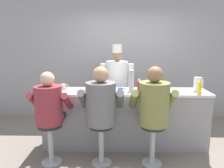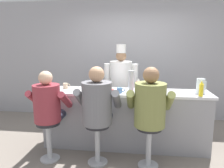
{
  "view_description": "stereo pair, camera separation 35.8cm",
  "coord_description": "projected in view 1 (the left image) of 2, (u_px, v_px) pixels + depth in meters",
  "views": [
    {
      "loc": [
        -0.14,
        -3.25,
        1.75
      ],
      "look_at": [
        -0.22,
        0.27,
        1.08
      ],
      "focal_mm": 35.0,
      "sensor_mm": 36.0,
      "label": 1
    },
    {
      "loc": [
        0.22,
        -3.23,
        1.75
      ],
      "look_at": [
        -0.22,
        0.27,
        1.08
      ],
      "focal_mm": 35.0,
      "sensor_mm": 36.0,
      "label": 2
    }
  ],
  "objects": [
    {
      "name": "mustard_bottle_yellow",
      "position": [
        200.0,
        87.0,
        3.38
      ],
      "size": [
        0.06,
        0.06,
        0.23
      ],
      "color": "yellow",
      "rests_on": "diner_counter"
    },
    {
      "name": "hot_sauce_bottle_orange",
      "position": [
        159.0,
        89.0,
        3.48
      ],
      "size": [
        0.03,
        0.03,
        0.13
      ],
      "color": "orange",
      "rests_on": "diner_counter"
    },
    {
      "name": "diner_seated_olive",
      "position": [
        153.0,
        106.0,
        3.08
      ],
      "size": [
        0.65,
        0.64,
        1.43
      ],
      "color": "#B2B5BA",
      "rests_on": "ground_plane"
    },
    {
      "name": "cereal_bowl",
      "position": [
        110.0,
        91.0,
        3.51
      ],
      "size": [
        0.13,
        0.13,
        0.05
      ],
      "color": "#B24C47",
      "rests_on": "diner_counter"
    },
    {
      "name": "water_pitcher_clear",
      "position": [
        198.0,
        84.0,
        3.56
      ],
      "size": [
        0.15,
        0.13,
        0.24
      ],
      "color": "silver",
      "rests_on": "diner_counter"
    },
    {
      "name": "ground_plane",
      "position": [
        125.0,
        153.0,
        3.52
      ],
      "size": [
        20.0,
        20.0,
        0.0
      ],
      "primitive_type": "plane",
      "color": "slate"
    },
    {
      "name": "diner_seated_grey",
      "position": [
        101.0,
        106.0,
        3.09
      ],
      "size": [
        0.64,
        0.64,
        1.43
      ],
      "color": "#B2B5BA",
      "rests_on": "ground_plane"
    },
    {
      "name": "ketchup_bottle_red",
      "position": [
        139.0,
        86.0,
        3.42
      ],
      "size": [
        0.06,
        0.06,
        0.25
      ],
      "color": "red",
      "rests_on": "diner_counter"
    },
    {
      "name": "coffee_mug_tan",
      "position": [
        64.0,
        87.0,
        3.71
      ],
      "size": [
        0.13,
        0.08,
        0.1
      ],
      "color": "beige",
      "rests_on": "diner_counter"
    },
    {
      "name": "cook_in_whites_near",
      "position": [
        117.0,
        84.0,
        4.37
      ],
      "size": [
        0.67,
        0.43,
        1.72
      ],
      "color": "#232328",
      "rests_on": "ground_plane"
    },
    {
      "name": "wall_back",
      "position": [
        123.0,
        60.0,
        5.07
      ],
      "size": [
        10.0,
        0.06,
        2.7
      ],
      "color": "#99999E",
      "rests_on": "ground_plane"
    },
    {
      "name": "coffee_mug_blue",
      "position": [
        121.0,
        90.0,
        3.48
      ],
      "size": [
        0.13,
        0.08,
        0.09
      ],
      "color": "#4C7AB2",
      "rests_on": "diner_counter"
    },
    {
      "name": "breakfast_plate",
      "position": [
        86.0,
        91.0,
        3.56
      ],
      "size": [
        0.24,
        0.24,
        0.05
      ],
      "color": "white",
      "rests_on": "diner_counter"
    },
    {
      "name": "cup_stack_steel",
      "position": [
        131.0,
        81.0,
        3.55
      ],
      "size": [
        0.1,
        0.1,
        0.35
      ],
      "color": "#B7BABF",
      "rests_on": "diner_counter"
    },
    {
      "name": "diner_seated_maroon",
      "position": [
        50.0,
        108.0,
        3.11
      ],
      "size": [
        0.59,
        0.58,
        1.36
      ],
      "color": "#B2B5BA",
      "rests_on": "ground_plane"
    },
    {
      "name": "diner_counter",
      "position": [
        125.0,
        118.0,
        3.72
      ],
      "size": [
        2.74,
        0.59,
        0.96
      ],
      "color": "gray",
      "rests_on": "ground_plane"
    }
  ]
}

